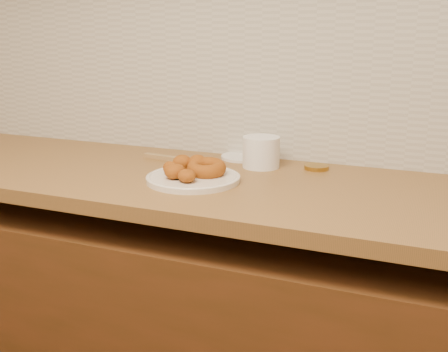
% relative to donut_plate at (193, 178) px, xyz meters
% --- Properties ---
extents(wall_back, '(4.00, 0.02, 2.70)m').
position_rel_donut_plate_xyz_m(wall_back, '(0.30, 0.37, 0.44)').
color(wall_back, '#BCAB8E').
rests_on(wall_back, ground).
extents(butcher_block, '(2.30, 0.62, 0.04)m').
position_rel_donut_plate_xyz_m(butcher_block, '(-0.35, 0.06, -0.03)').
color(butcher_block, brown).
rests_on(butcher_block, base_cabinet).
extents(backsplash, '(3.60, 0.02, 0.60)m').
position_rel_donut_plate_xyz_m(backsplash, '(0.30, 0.35, 0.29)').
color(backsplash, beige).
rests_on(backsplash, wall_back).
extents(donut_plate, '(0.26, 0.26, 0.01)m').
position_rel_donut_plate_xyz_m(donut_plate, '(0.00, 0.00, 0.00)').
color(donut_plate, silver).
rests_on(donut_plate, butcher_block).
extents(ring_donut, '(0.15, 0.15, 0.05)m').
position_rel_donut_plate_xyz_m(ring_donut, '(0.03, 0.03, 0.03)').
color(ring_donut, '#A15C1A').
rests_on(ring_donut, donut_plate).
extents(fried_dough_chunks, '(0.14, 0.18, 0.05)m').
position_rel_donut_plate_xyz_m(fried_dough_chunks, '(-0.03, 0.00, 0.03)').
color(fried_dough_chunks, '#A15C1A').
rests_on(fried_dough_chunks, donut_plate).
extents(plastic_tub, '(0.14, 0.14, 0.09)m').
position_rel_donut_plate_xyz_m(plastic_tub, '(0.12, 0.22, 0.04)').
color(plastic_tub, white).
rests_on(plastic_tub, butcher_block).
extents(tub_lid, '(0.16, 0.16, 0.01)m').
position_rel_donut_plate_xyz_m(tub_lid, '(0.03, 0.31, -0.00)').
color(tub_lid, silver).
rests_on(tub_lid, butcher_block).
extents(brass_jar_lid, '(0.10, 0.10, 0.01)m').
position_rel_donut_plate_xyz_m(brass_jar_lid, '(0.29, 0.26, -0.00)').
color(brass_jar_lid, '#A8802D').
rests_on(brass_jar_lid, butcher_block).
extents(wooden_utensil, '(0.17, 0.04, 0.01)m').
position_rel_donut_plate_xyz_m(wooden_utensil, '(-0.19, 0.19, -0.00)').
color(wooden_utensil, olive).
rests_on(wooden_utensil, butcher_block).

